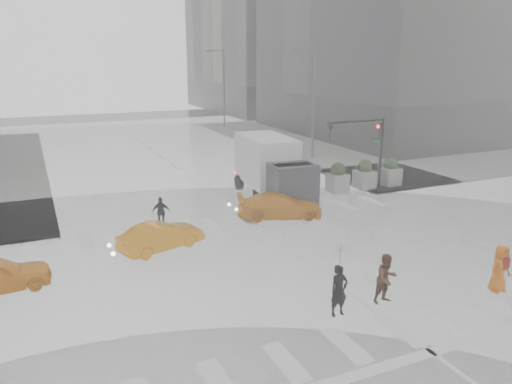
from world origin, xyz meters
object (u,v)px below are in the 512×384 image
pedestrian_orange (500,268)px  taxi_mid (161,236)px  pedestrian_brown (387,279)px  box_truck (273,167)px  traffic_signal_pole (369,140)px

pedestrian_orange → taxi_mid: (-10.00, 8.90, -0.27)m
pedestrian_brown → pedestrian_orange: size_ratio=1.00×
taxi_mid → box_truck: (8.07, 5.44, 1.28)m
traffic_signal_pole → pedestrian_orange: bearing=-107.0°
traffic_signal_pole → pedestrian_orange: 14.12m
taxi_mid → box_truck: bearing=-74.5°
traffic_signal_pole → taxi_mid: bearing=-162.6°
pedestrian_brown → taxi_mid: pedestrian_brown is taller
traffic_signal_pole → pedestrian_brown: 15.04m
pedestrian_brown → pedestrian_orange: 4.33m
pedestrian_brown → pedestrian_orange: (4.22, -0.98, 0.00)m
traffic_signal_pole → box_truck: bearing=170.3°
pedestrian_brown → taxi_mid: size_ratio=0.47×
traffic_signal_pole → pedestrian_brown: size_ratio=2.55×
traffic_signal_pole → pedestrian_brown: (-8.29, -12.33, -2.33)m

